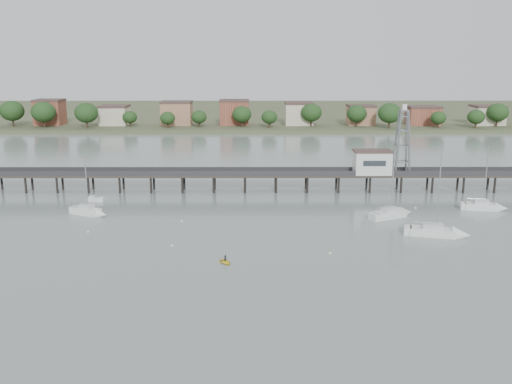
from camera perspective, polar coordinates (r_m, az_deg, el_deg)
ground_plane at (r=71.60m, az=0.97°, el=-10.84°), size 500.00×500.00×0.00m
pier at (r=127.93m, az=0.45°, el=1.75°), size 150.00×5.00×5.50m
pier_building at (r=130.09m, az=11.54°, el=2.96°), size 8.40×5.40×5.30m
lattice_tower at (r=130.88m, az=14.43°, el=4.84°), size 3.20×3.20×15.50m
sailboat_e at (r=121.41m, az=22.17°, el=-1.39°), size 8.46×3.82×13.50m
sailboat_d at (r=101.04m, az=18.25°, el=-3.90°), size 10.24×5.31×16.09m
sailboat_b at (r=113.16m, az=-16.13°, el=-1.94°), size 7.76×5.22×12.53m
sailboat_c at (r=110.89m, az=13.75°, el=-2.11°), size 8.93×6.36×14.41m
white_tender at (r=124.19m, az=-15.74°, el=-0.70°), size 3.62×1.87×1.35m
yellow_dinghy at (r=84.09m, az=-3.08°, el=-7.12°), size 1.72×1.40×2.44m
dinghy_occupant at (r=84.09m, az=-3.08°, el=-7.12°), size 0.60×1.11×0.25m
mooring_buoys at (r=98.12m, az=3.38°, el=-4.07°), size 76.87×27.80×0.39m
far_shore at (r=306.27m, az=0.14°, el=7.89°), size 500.00×170.00×10.40m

